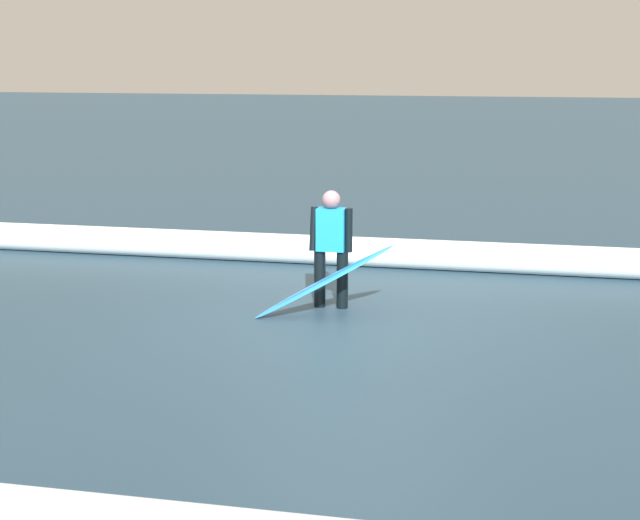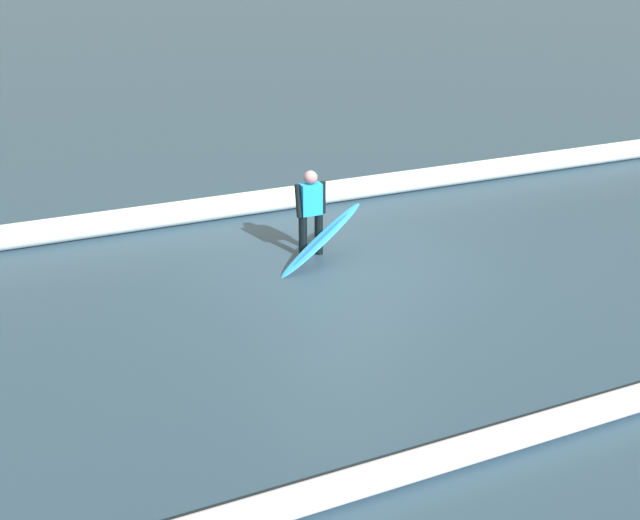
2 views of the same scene
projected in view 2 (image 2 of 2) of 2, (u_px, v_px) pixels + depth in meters
name	position (u px, v px, depth m)	size (l,w,h in m)	color
ground_plane	(348.00, 265.00, 12.47)	(136.27, 136.27, 0.00)	#253E4F
surfer	(311.00, 209.00, 12.54)	(0.52, 0.22, 1.44)	black
surfboard	(321.00, 240.00, 12.34)	(1.65, 0.80, 0.88)	#268CE5
wave_crest_foreground	(300.00, 196.00, 14.96)	(0.43, 0.43, 23.64)	white
wave_crest_midground	(409.00, 467.00, 7.59)	(0.31, 0.31, 22.95)	white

